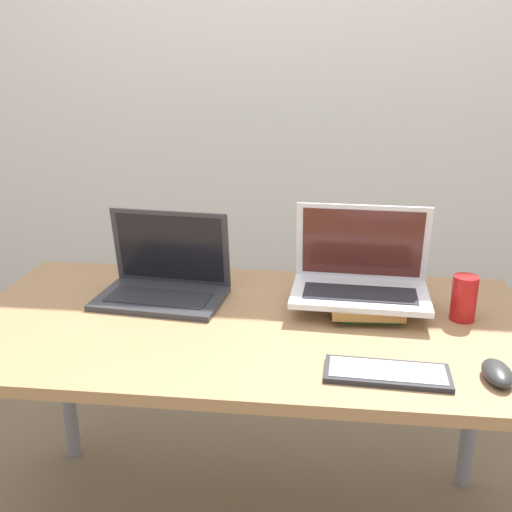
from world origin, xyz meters
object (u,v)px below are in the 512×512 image
(laptop_on_books, at_px, (360,277))
(book_stack, at_px, (364,301))
(soda_can, at_px, (464,298))
(wireless_keyboard, at_px, (387,373))
(mouse, at_px, (497,373))
(laptop_left, at_px, (164,281))

(laptop_on_books, bearing_deg, book_stack, -35.68)
(soda_can, bearing_deg, laptop_on_books, 168.99)
(book_stack, height_order, wireless_keyboard, book_stack)
(mouse, xyz_separation_m, soda_can, (-0.01, 0.31, 0.04))
(laptop_on_books, bearing_deg, mouse, -52.85)
(laptop_on_books, height_order, wireless_keyboard, laptop_on_books)
(book_stack, xyz_separation_m, laptop_on_books, (-0.01, 0.01, 0.07))
(book_stack, bearing_deg, laptop_on_books, 144.32)
(laptop_left, distance_m, laptop_on_books, 0.56)
(laptop_left, xyz_separation_m, wireless_keyboard, (0.60, -0.39, -0.04))
(laptop_left, distance_m, wireless_keyboard, 0.71)
(laptop_left, bearing_deg, soda_can, -4.38)
(laptop_left, bearing_deg, book_stack, -2.13)
(wireless_keyboard, height_order, mouse, mouse)
(laptop_on_books, distance_m, soda_can, 0.27)
(mouse, bearing_deg, book_stack, 126.48)
(laptop_left, height_order, wireless_keyboard, laptop_left)
(laptop_left, relative_size, book_stack, 1.37)
(book_stack, bearing_deg, soda_can, -9.39)
(laptop_left, relative_size, soda_can, 3.08)
(book_stack, relative_size, soda_can, 2.25)
(laptop_on_books, xyz_separation_m, mouse, (0.28, -0.37, -0.07))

